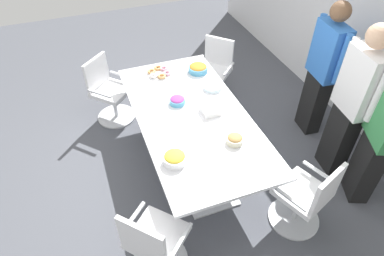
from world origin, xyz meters
The scene contains 17 objects.
ground_plane centered at (0.00, 0.00, -0.01)m, with size 10.00×10.00×0.01m, color #4C4F56.
back_wall centered at (0.00, 2.40, 1.40)m, with size 8.00×0.10×2.80m, color white.
conference_table centered at (0.00, 0.00, 0.63)m, with size 2.40×1.20×0.75m.
office_chair_0 centered at (-1.18, 0.79, 0.41)m, with size 0.76×0.76×0.91m.
office_chair_1 centered at (-1.23, -0.77, 0.41)m, with size 0.76×0.76×0.91m.
office_chair_2 centered at (1.18, -0.79, 0.41)m, with size 0.76×0.76×0.91m.
office_chair_3 centered at (1.24, 0.75, 0.41)m, with size 0.70×0.70×0.91m.
person_standing_0 centered at (-0.04, 1.74, 0.94)m, with size 0.62×0.26×1.79m.
person_standing_1 centered at (0.67, 1.57, 0.99)m, with size 0.62×0.27×1.87m.
person_standing_2 centered at (1.12, 1.58, 0.92)m, with size 0.59×0.37×1.77m.
snack_bowl_chips_yellow centered at (0.61, -0.40, 0.81)m, with size 0.23×0.23×0.12m.
snack_bowl_candy_mix centered at (-0.25, -0.09, 0.79)m, with size 0.19×0.19×0.09m.
snack_bowl_chips_orange centered at (-0.81, 0.39, 0.80)m, with size 0.25×0.25×0.11m.
snack_bowl_cookies centered at (0.57, 0.25, 0.80)m, with size 0.17×0.17×0.10m.
donut_platter centered at (-0.93, -0.11, 0.77)m, with size 0.32×0.31×0.04m.
plate_stack centered at (-0.38, 0.42, 0.77)m, with size 0.23×0.23×0.05m.
napkin_pile centered at (0.04, 0.21, 0.79)m, with size 0.20×0.20×0.08m, color white.
Camera 1 is at (2.75, -1.02, 3.18)m, focal length 31.67 mm.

